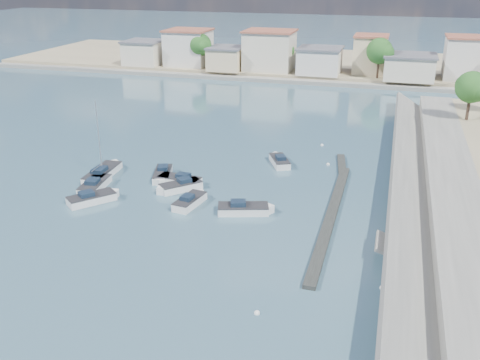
% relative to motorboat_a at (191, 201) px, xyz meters
% --- Properties ---
extents(ground, '(400.00, 400.00, 0.00)m').
position_rel_motorboat_a_xyz_m(ground, '(6.93, 31.09, -0.38)').
color(ground, '#2F4D5E').
rests_on(ground, ground).
extents(seawall_walkway, '(5.00, 90.00, 1.80)m').
position_rel_motorboat_a_xyz_m(seawall_walkway, '(25.43, 4.09, 0.52)').
color(seawall_walkway, slate).
rests_on(seawall_walkway, ground).
extents(breakwater, '(2.00, 31.02, 0.35)m').
position_rel_motorboat_a_xyz_m(breakwater, '(13.83, 3.77, -0.21)').
color(breakwater, black).
rests_on(breakwater, ground).
extents(far_shore_land, '(160.00, 40.00, 1.40)m').
position_rel_motorboat_a_xyz_m(far_shore_land, '(6.93, 83.09, 0.32)').
color(far_shore_land, gray).
rests_on(far_shore_land, ground).
extents(far_shore_quay, '(160.00, 2.50, 0.80)m').
position_rel_motorboat_a_xyz_m(far_shore_quay, '(6.93, 62.09, 0.02)').
color(far_shore_quay, slate).
rests_on(far_shore_quay, ground).
extents(far_town, '(113.01, 12.80, 8.35)m').
position_rel_motorboat_a_xyz_m(far_town, '(17.64, 68.01, 4.56)').
color(far_town, beige).
rests_on(far_town, far_shore_land).
extents(shore_trees, '(74.56, 38.32, 7.92)m').
position_rel_motorboat_a_xyz_m(shore_trees, '(15.27, 59.20, 5.84)').
color(shore_trees, '#38281E').
rests_on(shore_trees, ground).
extents(motorboat_a, '(2.36, 4.88, 1.48)m').
position_rel_motorboat_a_xyz_m(motorboat_a, '(0.00, 0.00, 0.00)').
color(motorboat_a, silver).
rests_on(motorboat_a, ground).
extents(motorboat_b, '(4.51, 4.87, 1.48)m').
position_rel_motorboat_a_xyz_m(motorboat_b, '(-9.70, -2.11, -0.00)').
color(motorboat_b, silver).
rests_on(motorboat_b, ground).
extents(motorboat_c, '(5.38, 2.40, 1.48)m').
position_rel_motorboat_a_xyz_m(motorboat_c, '(-3.43, 4.86, 0.00)').
color(motorboat_c, silver).
rests_on(motorboat_c, ground).
extents(motorboat_d, '(4.40, 4.52, 1.48)m').
position_rel_motorboat_a_xyz_m(motorboat_d, '(-2.59, 3.07, -0.00)').
color(motorboat_d, silver).
rests_on(motorboat_d, ground).
extents(motorboat_e, '(2.56, 5.61, 1.48)m').
position_rel_motorboat_a_xyz_m(motorboat_e, '(-11.47, 1.25, -0.00)').
color(motorboat_e, silver).
rests_on(motorboat_e, ground).
extents(motorboat_f, '(3.42, 4.71, 1.48)m').
position_rel_motorboat_a_xyz_m(motorboat_f, '(5.99, 14.14, -0.00)').
color(motorboat_f, silver).
rests_on(motorboat_f, ground).
extents(motorboat_g, '(3.07, 5.25, 1.48)m').
position_rel_motorboat_a_xyz_m(motorboat_g, '(-5.66, 5.78, 0.00)').
color(motorboat_g, silver).
rests_on(motorboat_g, ground).
extents(motorboat_h, '(5.53, 3.30, 1.48)m').
position_rel_motorboat_a_xyz_m(motorboat_h, '(5.85, -0.35, -0.00)').
color(motorboat_h, silver).
rests_on(motorboat_h, ground).
extents(sailboat, '(2.57, 7.03, 9.00)m').
position_rel_motorboat_a_xyz_m(sailboat, '(-12.49, 4.72, 0.03)').
color(sailboat, silver).
rests_on(sailboat, ground).
extents(mooring_buoys, '(10.36, 38.93, 0.41)m').
position_rel_motorboat_a_xyz_m(mooring_buoys, '(15.21, 4.32, -0.33)').
color(mooring_buoys, white).
rests_on(mooring_buoys, ground).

